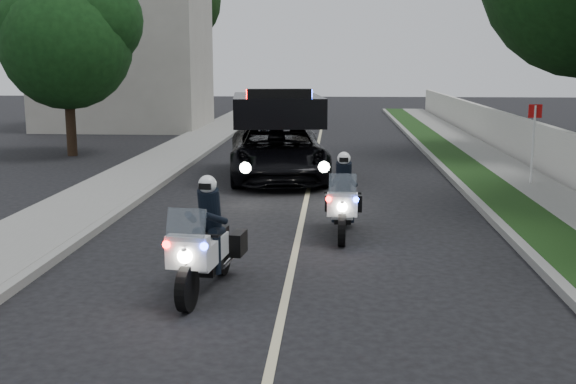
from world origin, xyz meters
The scene contains 17 objects.
ground centered at (0.00, 0.00, 0.00)m, with size 120.00×120.00×0.00m, color black.
curb_right centered at (4.10, 10.00, 0.07)m, with size 0.20×60.00×0.15m, color gray.
grass_verge centered at (4.80, 10.00, 0.08)m, with size 1.20×60.00×0.16m, color #193814.
sidewalk_right centered at (6.10, 10.00, 0.08)m, with size 1.40×60.00×0.16m, color gray.
property_wall centered at (7.10, 10.00, 0.75)m, with size 0.22×60.00×1.50m, color beige.
curb_left centered at (-4.10, 10.00, 0.07)m, with size 0.20×60.00×0.15m, color gray.
sidewalk_left centered at (-5.20, 10.00, 0.08)m, with size 2.00×60.00×0.16m, color gray.
building_far centered at (-10.00, 26.00, 3.50)m, with size 8.00×6.00×7.00m, color #A8A396.
lane_marking centered at (0.00, 10.00, 0.00)m, with size 0.12×50.00×0.01m, color #BFB78C.
police_moto_left centered at (-1.20, 1.01, 0.00)m, with size 0.72×2.05×1.74m, color silver, non-canonical shape.
police_moto_right centered at (0.87, 4.52, 0.00)m, with size 0.68×1.94×1.65m, color silver, non-canonical shape.
police_suv centered at (-0.99, 11.19, 0.00)m, with size 2.71×5.86×2.85m, color black.
bicycle centered at (-2.60, 22.97, 0.00)m, with size 0.60×1.71×0.89m, color black.
cyclist centered at (-2.60, 22.97, 0.00)m, with size 0.64×0.43×1.78m, color black.
sign_post centered at (6.00, 9.98, 0.00)m, with size 0.37×0.37×2.35m, color #B2150C, non-canonical shape.
tree_left_near centered at (-8.90, 15.62, 0.00)m, with size 4.69×4.69×7.81m, color #143C14, non-canonical shape.
tree_left_far centered at (-9.55, 30.29, 0.00)m, with size 6.57×6.57×10.95m, color #143310, non-canonical shape.
Camera 1 is at (0.69, -8.72, 3.38)m, focal length 42.78 mm.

